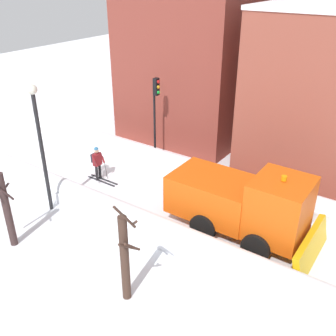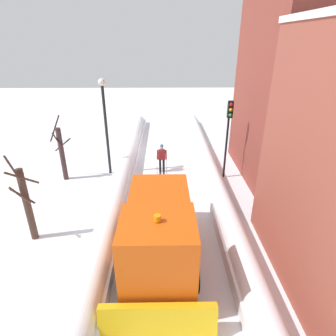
# 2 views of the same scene
# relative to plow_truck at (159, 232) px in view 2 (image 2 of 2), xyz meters

# --- Properties ---
(ground_plane) EXTENTS (80.00, 80.00, 0.00)m
(ground_plane) POSITION_rel_plow_truck_xyz_m (-0.41, -1.14, -1.48)
(ground_plane) COLOR white
(snowbank_left) EXTENTS (1.10, 36.00, 1.02)m
(snowbank_left) POSITION_rel_plow_truck_xyz_m (-2.93, -1.14, -1.04)
(snowbank_left) COLOR white
(snowbank_left) RESTS_ON ground
(snowbank_right) EXTENTS (1.10, 36.00, 0.98)m
(snowbank_right) POSITION_rel_plow_truck_xyz_m (2.11, -1.14, -1.06)
(snowbank_right) COLOR white
(snowbank_right) RESTS_ON ground
(building_brick_near) EXTENTS (6.50, 7.38, 15.97)m
(building_brick_near) POSITION_rel_plow_truck_xyz_m (-8.13, -7.48, 6.51)
(building_brick_near) COLOR brown
(building_brick_near) RESTS_ON ground
(plow_truck) EXTENTS (3.20, 5.98, 3.12)m
(plow_truck) POSITION_rel_plow_truck_xyz_m (0.00, 0.00, 0.00)
(plow_truck) COLOR #DB510F
(plow_truck) RESTS_ON ground
(skier) EXTENTS (0.62, 1.80, 1.81)m
(skier) POSITION_rel_plow_truck_xyz_m (-0.08, -7.93, -0.48)
(skier) COLOR black
(skier) RESTS_ON ground
(traffic_light_pole) EXTENTS (0.28, 0.42, 4.56)m
(traffic_light_pole) POSITION_rel_plow_truck_xyz_m (-3.77, -6.98, 1.72)
(traffic_light_pole) COLOR black
(traffic_light_pole) RESTS_ON ground
(street_lamp) EXTENTS (0.40, 0.40, 5.63)m
(street_lamp) POSITION_rel_plow_truck_xyz_m (3.11, -7.77, 2.05)
(street_lamp) COLOR black
(street_lamp) RESTS_ON ground
(bare_tree_near) EXTENTS (1.01, 0.84, 3.74)m
(bare_tree_near) POSITION_rel_plow_truck_xyz_m (5.61, -7.00, 0.17)
(bare_tree_near) COLOR #3B2A29
(bare_tree_near) RESTS_ON ground
(bare_tree_mid) EXTENTS (1.08, 0.83, 3.75)m
(bare_tree_mid) POSITION_rel_plow_truck_xyz_m (5.18, -1.58, 0.21)
(bare_tree_mid) COLOR #432E24
(bare_tree_mid) RESTS_ON ground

